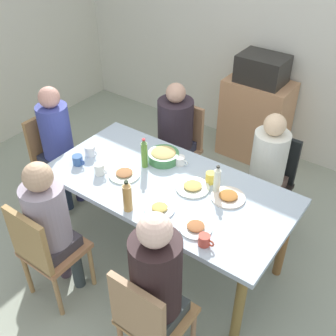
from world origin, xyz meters
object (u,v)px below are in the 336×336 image
person_0 (175,130)px  side_cabinet (255,120)px  cup_4 (211,178)px  bottle_1 (127,197)px  bowl_0 (164,156)px  cup_1 (205,240)px  person_4 (58,139)px  person_3 (267,166)px  chair_2 (149,318)px  person_1 (49,220)px  dining_table (168,193)px  cup_3 (78,160)px  bottle_0 (217,180)px  chair_4 (55,155)px  plate_1 (196,227)px  plate_4 (193,187)px  plate_0 (124,174)px  plate_3 (160,209)px  cup_5 (180,161)px  chair_1 (45,249)px  bottle_2 (144,154)px  microwave (262,69)px  chair_0 (180,144)px  cup_0 (90,151)px  plate_2 (228,197)px  cup_2 (100,169)px  chair_3 (269,178)px

person_0 → side_cabinet: size_ratio=1.31×
cup_4 → bottle_1: bearing=-117.4°
bowl_0 → cup_1: size_ratio=2.26×
person_4 → person_3: bearing=24.0°
chair_2 → person_1: bearing=174.5°
dining_table → cup_3: (-0.73, -0.21, 0.13)m
person_4 → bottle_0: person_4 is taller
chair_4 → plate_1: 1.79m
person_0 → plate_4: (0.65, -0.69, 0.08)m
plate_0 → dining_table: bearing=18.1°
person_0 → person_4: 1.07m
person_3 → bottle_0: size_ratio=5.10×
plate_4 → cup_1: bearing=-49.3°
dining_table → cup_3: bearing=-163.7°
person_3 → plate_3: 1.08m
person_0 → cup_5: size_ratio=9.89×
plate_1 → cup_5: (-0.50, 0.54, 0.02)m
person_3 → side_cabinet: person_3 is taller
chair_1 → plate_1: bearing=32.5°
bottle_2 → microwave: bearing=84.9°
chair_0 → cup_0: chair_0 is taller
plate_2 → dining_table: bearing=-164.8°
plate_4 → bottle_2: bottle_2 is taller
cup_1 → chair_4: bearing=169.0°
chair_2 → chair_4: 1.98m
bottle_1 → bowl_0: bearing=103.8°
chair_0 → plate_4: chair_0 is taller
person_1 → chair_1: bearing=-90.0°
bowl_0 → cup_4: bearing=-3.4°
dining_table → bottle_1: size_ratio=7.60×
person_3 → plate_1: 1.03m
person_1 → cup_1: size_ratio=10.85×
chair_2 → side_cabinet: bearing=102.7°
plate_3 → side_cabinet: (-0.25, 2.08, -0.34)m
cup_5 → cup_2: bearing=-132.5°
person_1 → cup_3: 0.61m
cup_5 → side_cabinet: 1.59m
chair_4 → cup_1: chair_4 is taller
person_1 → chair_4: 1.16m
bottle_2 → chair_1: bearing=-101.4°
chair_2 → person_0: bearing=120.4°
plate_0 → bottle_1: (0.28, -0.28, 0.10)m
chair_4 → chair_3: bearing=25.3°
bottle_0 → plate_3: bearing=-117.9°
plate_4 → cup_4: 0.16m
dining_table → chair_0: chair_0 is taller
person_4 → side_cabinet: person_4 is taller
person_3 → plate_1: (-0.04, -1.03, 0.09)m
cup_0 → cup_5: size_ratio=1.02×
bowl_0 → cup_5: (0.14, 0.03, -0.01)m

